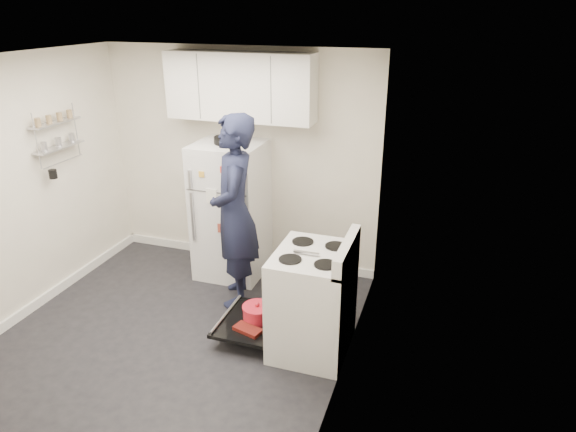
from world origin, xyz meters
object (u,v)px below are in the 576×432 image
(open_oven_door, at_px, (253,317))
(refrigerator, at_px, (231,210))
(person, at_px, (235,212))
(electric_range, at_px, (311,302))

(open_oven_door, height_order, refrigerator, refrigerator)
(open_oven_door, relative_size, refrigerator, 0.44)
(open_oven_door, relative_size, person, 0.36)
(refrigerator, relative_size, person, 0.81)
(electric_range, relative_size, refrigerator, 0.69)
(electric_range, bearing_deg, refrigerator, 138.61)
(electric_range, height_order, refrigerator, refrigerator)
(open_oven_door, distance_m, person, 1.05)
(electric_range, xyz_separation_m, refrigerator, (-1.25, 1.10, 0.30))
(person, bearing_deg, electric_range, 38.49)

